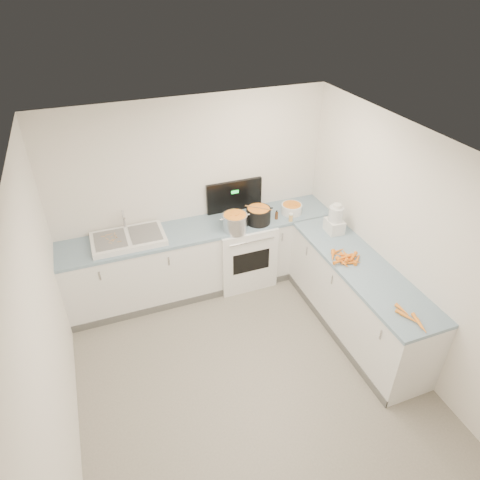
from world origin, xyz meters
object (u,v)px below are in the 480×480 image
object	(u,v)px
sink	(128,239)
steel_pot	(235,223)
extract_bottle	(277,216)
food_processor	(335,220)
mixing_bowl	(292,209)
spice_jar	(291,218)
stove	(242,249)
black_pot	(258,216)

from	to	relation	value
sink	steel_pot	bearing A→B (deg)	-8.62
extract_bottle	food_processor	xyz separation A→B (m)	(0.53, -0.53, 0.11)
mixing_bowl	spice_jar	world-z (taller)	mixing_bowl
sink	mixing_bowl	bearing A→B (deg)	-2.02
spice_jar	sink	bearing A→B (deg)	172.71
stove	black_pot	world-z (taller)	stove
sink	stove	bearing A→B (deg)	-0.62
black_pot	spice_jar	xyz separation A→B (m)	(0.40, -0.12, -0.04)
sink	spice_jar	bearing A→B (deg)	-7.29
stove	extract_bottle	size ratio (longest dim) A/B	13.61
sink	extract_bottle	distance (m)	1.88
black_pot	mixing_bowl	xyz separation A→B (m)	(0.50, 0.07, -0.03)
sink	food_processor	bearing A→B (deg)	-15.75
sink	mixing_bowl	world-z (taller)	sink
mixing_bowl	spice_jar	distance (m)	0.21
black_pot	food_processor	size ratio (longest dim) A/B	0.81
black_pot	spice_jar	world-z (taller)	black_pot
steel_pot	food_processor	bearing A→B (deg)	-23.34
stove	sink	distance (m)	1.54
black_pot	stove	bearing A→B (deg)	144.01
black_pot	food_processor	world-z (taller)	food_processor
mixing_bowl	black_pot	bearing A→B (deg)	-172.45
stove	food_processor	world-z (taller)	stove
sink	food_processor	world-z (taller)	food_processor
stove	food_processor	distance (m)	1.33
sink	extract_bottle	bearing A→B (deg)	-4.51
black_pot	food_processor	bearing A→B (deg)	-34.36
stove	steel_pot	xyz separation A→B (m)	(-0.16, -0.18, 0.56)
food_processor	black_pot	bearing A→B (deg)	145.64
black_pot	mixing_bowl	bearing A→B (deg)	7.55
spice_jar	food_processor	bearing A→B (deg)	-47.66
stove	extract_bottle	bearing A→B (deg)	-17.24
extract_bottle	food_processor	bearing A→B (deg)	-44.90
mixing_bowl	extract_bottle	bearing A→B (deg)	-163.77
stove	sink	xyz separation A→B (m)	(-1.45, 0.02, 0.50)
spice_jar	mixing_bowl	bearing A→B (deg)	61.19
stove	black_pot	distance (m)	0.60
stove	spice_jar	size ratio (longest dim) A/B	14.58
sink	mixing_bowl	distance (m)	2.13
steel_pot	mixing_bowl	world-z (taller)	steel_pot
steel_pot	sink	bearing A→B (deg)	171.38
stove	food_processor	bearing A→B (deg)	-34.66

